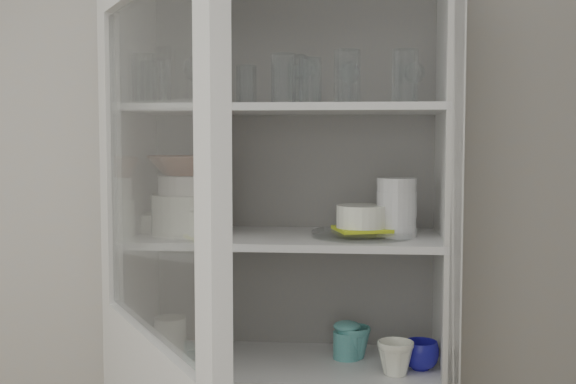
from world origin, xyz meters
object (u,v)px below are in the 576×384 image
Objects in this scene: mug_white at (396,358)px; teal_jar at (347,342)px; plate_stack_front at (189,214)px; measuring_cups at (195,361)px; goblet_3 at (414,83)px; white_canister at (170,336)px; glass_platter at (362,234)px; yellow_trivet at (362,229)px; white_ramekin at (362,216)px; cream_bowl at (189,185)px; plate_stack_back at (167,221)px; mug_teal at (354,342)px; pantry_cabinet at (290,330)px; goblet_0 at (195,80)px; goblet_2 at (349,82)px; terracotta_bowl at (188,165)px; mug_blue at (421,355)px; grey_bowl_stack at (397,207)px; goblet_1 at (300,78)px.

teal_jar is (-0.15, 0.15, 0.00)m from mug_white.
measuring_cups is (0.03, -0.07, -0.44)m from plate_stack_front.
goblet_3 reaches higher than white_canister.
plate_stack_front is 0.45m from measuring_cups.
glass_platter is 1.99× the size of yellow_trivet.
cream_bowl is at bearing 179.98° from white_ramekin.
plate_stack_front is 1.03× the size of plate_stack_back.
mug_teal is at bearing 2.03° from white_canister.
pantry_cabinet is at bearing 167.81° from mug_teal.
teal_jar reaches higher than measuring_cups.
yellow_trivet is 1.66× the size of measuring_cups.
cream_bowl is at bearing 179.98° from glass_platter.
white_ramekin is (0.00, 0.00, 0.05)m from glass_platter.
plate_stack_front is at bearing 179.98° from yellow_trivet.
white_ramekin is 0.42m from mug_teal.
pantry_cabinet is at bearing -8.33° from goblet_0.
mug_white is at bearing -28.37° from pantry_cabinet.
cream_bowl is at bearing 179.98° from yellow_trivet.
goblet_2 is 0.21m from goblet_3.
goblet_2 reaches higher than plate_stack_back.
mug_teal is at bearing 23.84° from teal_jar.
terracotta_bowl reaches higher than mug_blue.
mug_blue is at bearing 30.54° from mug_white.
goblet_0 is 1.65× the size of mug_blue.
white_canister is at bearing 149.01° from terracotta_bowl.
goblet_2 is at bearing 142.28° from grey_bowl_stack.
goblet_3 is 0.78m from cream_bowl.
goblet_2 reaches higher than measuring_cups.
terracotta_bowl is (0.10, -0.12, 0.19)m from plate_stack_back.
mug_teal is 0.02m from teal_jar.
white_canister is (-0.72, 0.13, 0.01)m from mug_white.
mug_white is at bearing -55.77° from goblet_2.
goblet_2 is 0.87m from mug_white.
mug_blue is at bearing -10.13° from plate_stack_back.
measuring_cups is (-0.69, -0.04, -0.02)m from mug_blue.
glass_platter is at bearing 0.00° from yellow_trivet.
goblet_1 is 0.82× the size of plate_stack_back.
goblet_3 is 0.47m from white_ramekin.
white_canister is at bearing 176.46° from mug_teal.
plate_stack_front reaches higher than yellow_trivet.
goblet_0 is 0.77m from grey_bowl_stack.
mug_teal is at bearing 7.37° from plate_stack_front.
plate_stack_back reaches higher than white_canister.
pantry_cabinet is 0.43m from mug_blue.
glass_platter reaches higher than mug_blue.
goblet_3 is at bearing 3.86° from goblet_2.
cream_bowl reaches higher than mug_blue.
yellow_trivet reaches higher than measuring_cups.
terracotta_bowl is 1.61× the size of white_ramekin.
cream_bowl is (0.10, -0.12, 0.13)m from plate_stack_back.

